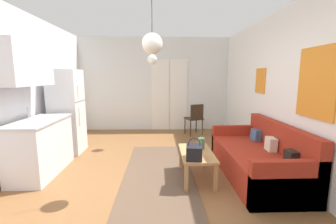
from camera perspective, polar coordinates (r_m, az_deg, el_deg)
name	(u,v)px	position (r m, az deg, el deg)	size (l,w,h in m)	color
ground_plane	(150,187)	(3.57, -4.72, -18.55)	(4.96, 7.64, 0.10)	brown
wall_back	(155,85)	(6.73, -3.31, 6.90)	(4.56, 0.13, 2.72)	silver
wall_right	(303,93)	(3.78, 31.13, 4.10)	(0.12, 7.24, 2.72)	white
area_rug	(159,175)	(3.81, -2.38, -15.72)	(1.12, 2.96, 0.01)	brown
couch	(260,159)	(3.98, 22.31, -11.08)	(0.93, 2.00, 0.86)	maroon
coffee_table	(197,156)	(3.60, 7.27, -10.97)	(0.49, 0.91, 0.43)	#B27F4C
bamboo_vase	(201,143)	(3.72, 8.46, -7.85)	(0.11, 0.11, 0.40)	#47704C
handbag	(194,152)	(3.27, 6.63, -10.03)	(0.26, 0.31, 0.31)	black
refrigerator	(67,112)	(5.14, -24.25, 0.07)	(0.60, 0.60, 1.74)	white
kitchen_counter	(37,124)	(4.22, -30.30, -2.70)	(0.58, 1.26, 2.13)	silver
accent_chair	(195,117)	(6.16, 6.83, -1.35)	(0.53, 0.52, 0.86)	#382619
pendant_lamp_near	(152,44)	(3.06, -4.03, 16.92)	(0.27, 0.27, 0.83)	black
pendant_lamp_far	(152,59)	(5.16, -4.05, 13.22)	(0.22, 0.22, 0.85)	black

